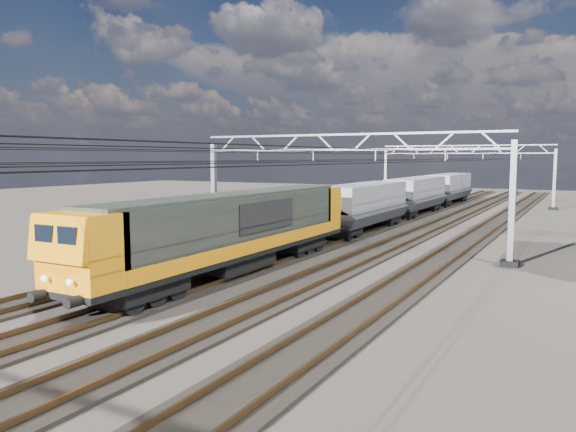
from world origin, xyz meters
The scene contains 12 objects.
ground centered at (0.00, 0.00, 0.00)m, with size 160.00×160.00×0.00m, color black.
track_outer_west centered at (-6.00, 0.00, 0.07)m, with size 2.60×140.00×0.30m.
track_loco centered at (-2.00, 0.00, 0.07)m, with size 2.60×140.00×0.30m.
track_inner_east centered at (2.00, 0.00, 0.07)m, with size 2.60×140.00×0.30m.
track_outer_east centered at (6.00, 0.00, 0.07)m, with size 2.60×140.00×0.30m.
catenary_gantry_mid centered at (0.00, 4.00, 3.91)m, with size 19.90×0.90×7.11m.
catenary_gantry_far centered at (0.00, 40.00, 3.91)m, with size 19.90×0.90×7.11m.
overhead_wires centered at (0.00, 8.00, 5.75)m, with size 12.03×140.00×0.53m.
locomotive centered at (-2.00, -4.79, 2.33)m, with size 2.76×21.10×3.62m.
hopper_wagon_lead centered at (-2.00, 12.90, 2.23)m, with size 3.38×13.00×3.25m.
hopper_wagon_mid centered at (-2.00, 27.10, 2.23)m, with size 3.38×13.00×3.25m.
hopper_wagon_third centered at (-2.00, 41.30, 2.23)m, with size 3.38×13.00×3.25m.
Camera 1 is at (13.10, -27.08, 5.71)m, focal length 35.00 mm.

